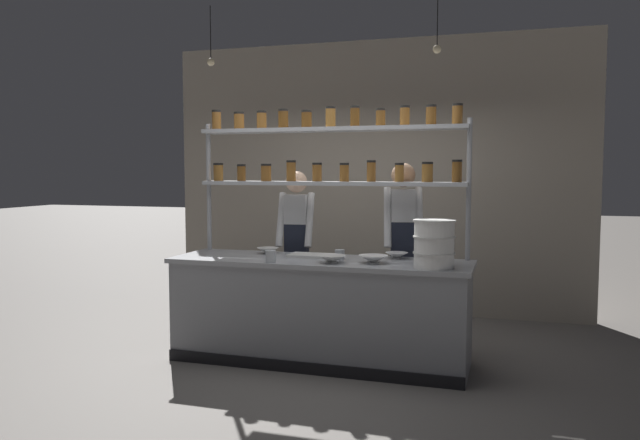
{
  "coord_description": "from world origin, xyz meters",
  "views": [
    {
      "loc": [
        1.62,
        -5.2,
        1.71
      ],
      "look_at": [
        -0.06,
        0.2,
        1.25
      ],
      "focal_mm": 35.0,
      "sensor_mm": 36.0,
      "label": 1
    }
  ],
  "objects_px": {
    "spice_shelf_unit": "(330,160)",
    "prep_bowl_near_right": "(268,251)",
    "prep_bowl_near_left": "(397,256)",
    "serving_cup_by_board": "(271,256)",
    "prep_bowl_center_front": "(332,259)",
    "chef_center": "(403,242)",
    "prep_bowl_center_back": "(373,259)",
    "cutting_board": "(311,255)",
    "chef_left": "(296,243)",
    "container_stack": "(434,244)",
    "serving_cup_front": "(340,255)"
  },
  "relations": [
    {
      "from": "spice_shelf_unit",
      "to": "prep_bowl_near_right",
      "type": "distance_m",
      "value": 1.03
    },
    {
      "from": "chef_left",
      "to": "prep_bowl_near_left",
      "type": "bearing_deg",
      "value": -27.06
    },
    {
      "from": "prep_bowl_near_left",
      "to": "serving_cup_by_board",
      "type": "height_order",
      "value": "serving_cup_by_board"
    },
    {
      "from": "serving_cup_by_board",
      "to": "cutting_board",
      "type": "bearing_deg",
      "value": 62.2
    },
    {
      "from": "prep_bowl_near_left",
      "to": "prep_bowl_center_back",
      "type": "height_order",
      "value": "prep_bowl_center_back"
    },
    {
      "from": "chef_left",
      "to": "prep_bowl_center_front",
      "type": "distance_m",
      "value": 1.01
    },
    {
      "from": "chef_left",
      "to": "prep_bowl_center_front",
      "type": "height_order",
      "value": "chef_left"
    },
    {
      "from": "prep_bowl_center_back",
      "to": "chef_center",
      "type": "bearing_deg",
      "value": 79.16
    },
    {
      "from": "serving_cup_by_board",
      "to": "chef_center",
      "type": "bearing_deg",
      "value": 42.25
    },
    {
      "from": "spice_shelf_unit",
      "to": "prep_bowl_center_back",
      "type": "relative_size",
      "value": 10.07
    },
    {
      "from": "chef_center",
      "to": "cutting_board",
      "type": "relative_size",
      "value": 4.42
    },
    {
      "from": "spice_shelf_unit",
      "to": "chef_center",
      "type": "xyz_separation_m",
      "value": [
        0.64,
        0.26,
        -0.77
      ]
    },
    {
      "from": "prep_bowl_near_right",
      "to": "serving_cup_front",
      "type": "distance_m",
      "value": 0.78
    },
    {
      "from": "chef_left",
      "to": "cutting_board",
      "type": "bearing_deg",
      "value": -64.43
    },
    {
      "from": "container_stack",
      "to": "serving_cup_by_board",
      "type": "relative_size",
      "value": 3.77
    },
    {
      "from": "serving_cup_front",
      "to": "spice_shelf_unit",
      "type": "bearing_deg",
      "value": 120.32
    },
    {
      "from": "spice_shelf_unit",
      "to": "serving_cup_front",
      "type": "height_order",
      "value": "spice_shelf_unit"
    },
    {
      "from": "cutting_board",
      "to": "prep_bowl_center_back",
      "type": "height_order",
      "value": "prep_bowl_center_back"
    },
    {
      "from": "spice_shelf_unit",
      "to": "chef_center",
      "type": "distance_m",
      "value": 1.03
    },
    {
      "from": "spice_shelf_unit",
      "to": "chef_left",
      "type": "bearing_deg",
      "value": 145.71
    },
    {
      "from": "chef_left",
      "to": "serving_cup_by_board",
      "type": "distance_m",
      "value": 0.93
    },
    {
      "from": "prep_bowl_center_front",
      "to": "serving_cup_front",
      "type": "xyz_separation_m",
      "value": [
        0.02,
        0.2,
        0.01
      ]
    },
    {
      "from": "chef_center",
      "to": "prep_bowl_near_right",
      "type": "relative_size",
      "value": 8.54
    },
    {
      "from": "chef_left",
      "to": "container_stack",
      "type": "xyz_separation_m",
      "value": [
        1.46,
        -0.83,
        0.14
      ]
    },
    {
      "from": "chef_center",
      "to": "prep_bowl_center_front",
      "type": "relative_size",
      "value": 7.31
    },
    {
      "from": "chef_left",
      "to": "prep_bowl_near_right",
      "type": "bearing_deg",
      "value": -115.11
    },
    {
      "from": "prep_bowl_center_back",
      "to": "serving_cup_front",
      "type": "height_order",
      "value": "serving_cup_front"
    },
    {
      "from": "chef_center",
      "to": "cutting_board",
      "type": "xyz_separation_m",
      "value": [
        -0.75,
        -0.46,
        -0.1
      ]
    },
    {
      "from": "spice_shelf_unit",
      "to": "prep_bowl_near_right",
      "type": "bearing_deg",
      "value": -167.64
    },
    {
      "from": "container_stack",
      "to": "prep_bowl_center_back",
      "type": "bearing_deg",
      "value": 169.06
    },
    {
      "from": "serving_cup_by_board",
      "to": "container_stack",
      "type": "bearing_deg",
      "value": 4.3
    },
    {
      "from": "spice_shelf_unit",
      "to": "prep_bowl_center_front",
      "type": "bearing_deg",
      "value": -72.0
    },
    {
      "from": "serving_cup_front",
      "to": "serving_cup_by_board",
      "type": "relative_size",
      "value": 0.87
    },
    {
      "from": "chef_left",
      "to": "prep_bowl_center_back",
      "type": "distance_m",
      "value": 1.19
    },
    {
      "from": "spice_shelf_unit",
      "to": "prep_bowl_near_right",
      "type": "height_order",
      "value": "spice_shelf_unit"
    },
    {
      "from": "prep_bowl_center_front",
      "to": "serving_cup_by_board",
      "type": "bearing_deg",
      "value": -166.68
    },
    {
      "from": "prep_bowl_center_front",
      "to": "chef_left",
      "type": "bearing_deg",
      "value": 126.58
    },
    {
      "from": "prep_bowl_center_front",
      "to": "serving_cup_front",
      "type": "relative_size",
      "value": 2.7
    },
    {
      "from": "chef_left",
      "to": "cutting_board",
      "type": "relative_size",
      "value": 4.24
    },
    {
      "from": "prep_bowl_center_front",
      "to": "serving_cup_by_board",
      "type": "xyz_separation_m",
      "value": [
        -0.5,
        -0.12,
        0.02
      ]
    },
    {
      "from": "prep_bowl_center_front",
      "to": "prep_bowl_near_right",
      "type": "xyz_separation_m",
      "value": [
        -0.74,
        0.39,
        -0.0
      ]
    },
    {
      "from": "cutting_board",
      "to": "prep_bowl_center_back",
      "type": "distance_m",
      "value": 0.66
    },
    {
      "from": "prep_bowl_center_front",
      "to": "cutting_board",
      "type": "bearing_deg",
      "value": 132.16
    },
    {
      "from": "chef_center",
      "to": "container_stack",
      "type": "distance_m",
      "value": 0.88
    },
    {
      "from": "prep_bowl_near_left",
      "to": "serving_cup_front",
      "type": "bearing_deg",
      "value": -154.96
    },
    {
      "from": "container_stack",
      "to": "serving_cup_by_board",
      "type": "bearing_deg",
      "value": -175.7
    },
    {
      "from": "prep_bowl_near_right",
      "to": "chef_center",
      "type": "bearing_deg",
      "value": 17.44
    },
    {
      "from": "prep_bowl_near_left",
      "to": "prep_bowl_near_right",
      "type": "height_order",
      "value": "same"
    },
    {
      "from": "container_stack",
      "to": "serving_cup_front",
      "type": "relative_size",
      "value": 4.34
    },
    {
      "from": "prep_bowl_center_front",
      "to": "serving_cup_front",
      "type": "bearing_deg",
      "value": 85.46
    }
  ]
}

